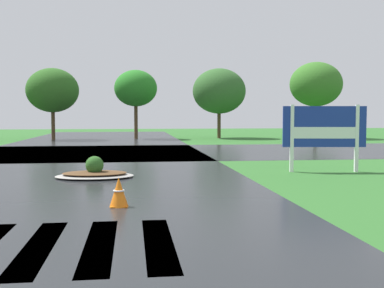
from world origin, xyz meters
The scene contains 6 objects.
asphalt_roadway centered at (0.00, 10.00, 0.00)m, with size 11.76×80.00×0.01m, color #232628.
asphalt_cross_road centered at (0.00, 21.60, 0.00)m, with size 90.00×10.59×0.01m, color #232628.
estate_billboard centered at (8.83, 12.25, 1.46)m, with size 2.83×0.46×2.31m.
median_island centered at (1.14, 11.67, 0.15)m, with size 2.42×1.60×0.68m.
traffic_cone centered at (2.01, 6.90, 0.31)m, with size 0.41×0.41×0.64m.
background_treeline centered at (-0.50, 34.43, 3.76)m, with size 38.62×5.87×6.18m.
Camera 1 is at (2.30, -3.35, 1.99)m, focal length 44.65 mm.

